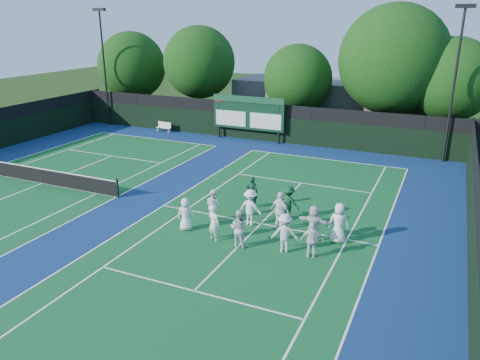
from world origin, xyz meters
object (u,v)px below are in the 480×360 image
at_px(bench, 164,127).
at_px(coach_left, 252,192).
at_px(tennis_net, 41,176).
at_px(scoreboard, 248,113).

xyz_separation_m(bench, coach_left, (13.60, -12.66, 0.39)).
bearing_deg(bench, tennis_net, -86.83).
distance_m(scoreboard, tennis_net, 16.26).
bearing_deg(bench, coach_left, -42.95).
distance_m(bench, coach_left, 18.58).
bearing_deg(scoreboard, bench, -178.35).
bearing_deg(tennis_net, bench, 93.17).
relative_size(tennis_net, coach_left, 6.66).
relative_size(scoreboard, coach_left, 3.54).
distance_m(scoreboard, bench, 7.98).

